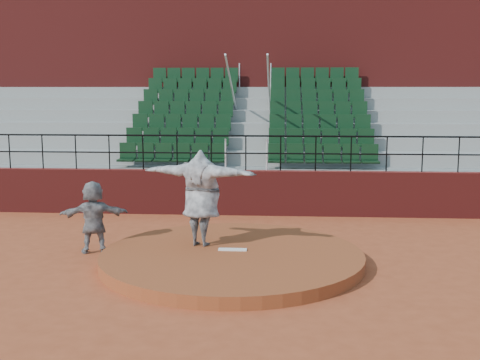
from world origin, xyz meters
TOP-DOWN VIEW (x-y plane):
  - ground at (0.00, 0.00)m, footprint 90.00×90.00m
  - pitchers_mound at (0.00, 0.00)m, footprint 5.50×5.50m
  - pitching_rubber at (0.00, 0.15)m, footprint 0.60×0.15m
  - boundary_wall at (0.00, 5.00)m, footprint 24.00×0.30m
  - wall_railing at (0.00, 5.00)m, footprint 24.04×0.05m
  - seating_deck at (0.00, 8.65)m, footprint 24.00×5.97m
  - press_box_facade at (0.00, 12.60)m, footprint 24.00×3.00m
  - pitcher at (-0.71, 0.54)m, footprint 2.67×1.37m
  - fielder at (-3.15, 0.70)m, footprint 1.58×0.83m

SIDE VIEW (x-z plane):
  - ground at x=0.00m, z-range 0.00..0.00m
  - pitchers_mound at x=0.00m, z-range 0.00..0.25m
  - pitching_rubber at x=0.00m, z-range 0.25..0.28m
  - boundary_wall at x=0.00m, z-range 0.00..1.30m
  - fielder at x=-3.15m, z-range 0.00..1.63m
  - pitcher at x=-0.71m, z-range 0.25..2.34m
  - seating_deck at x=0.00m, z-range -0.87..3.76m
  - wall_railing at x=0.00m, z-range 1.52..2.54m
  - press_box_facade at x=0.00m, z-range 0.00..7.10m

